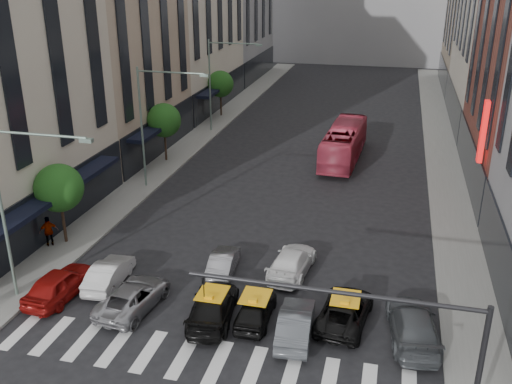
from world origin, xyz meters
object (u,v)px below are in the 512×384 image
Objects in this scene: streetlamp_far at (219,74)px; car_white_front at (109,273)px; taxi_left at (213,306)px; streetlamp_mid at (153,112)px; taxi_center at (256,309)px; bus at (344,143)px; streetlamp_near at (16,192)px; car_red at (60,283)px; pedestrian_far at (49,231)px.

streetlamp_far reaches higher than car_white_front.
streetlamp_far reaches higher than taxi_left.
car_white_front is (3.11, -13.74, -5.23)m from streetlamp_mid.
bus reaches higher than taxi_center.
car_white_front is 8.45m from taxi_center.
streetlamp_near reaches higher than car_red.
car_white_front is (3.11, 2.26, -5.23)m from streetlamp_near.
car_red is 0.41× the size of bus.
taxi_center is 14.51m from pedestrian_far.
taxi_center is (10.22, 0.38, -0.12)m from car_red.
streetlamp_far is at bearing 90.00° from streetlamp_mid.
streetlamp_far is at bearing -135.66° from pedestrian_far.
taxi_left is 12.73m from pedestrian_far.
pedestrian_far is (-2.37, -10.70, -4.82)m from streetlamp_mid.
taxi_left is 1.28× the size of taxi_center.
pedestrian_far is (-11.81, 4.73, 0.37)m from taxi_left.
car_red is at bearing 86.78° from pedestrian_far.
streetlamp_near is 0.81× the size of bus.
taxi_left is at bearing 3.46° from streetlamp_near.
taxi_left is at bearing -175.52° from car_red.
car_white_front is 6.55m from taxi_left.
taxi_center is (11.46, -15.06, -5.25)m from streetlamp_mid.
streetlamp_far reaches higher than pedestrian_far.
streetlamp_far is 33.23m from taxi_left.
streetlamp_mid reaches higher than pedestrian_far.
streetlamp_mid reaches higher than car_red.
streetlamp_far is (0.00, 16.00, 0.00)m from streetlamp_mid.
taxi_center is at bearing -176.53° from taxi_left.
streetlamp_mid is 0.81× the size of bus.
bus is (13.05, 26.11, -4.36)m from streetlamp_near.
streetlamp_near is 7.54m from pedestrian_far.
car_red is (1.24, -15.43, -5.13)m from streetlamp_mid.
car_red is at bearing 24.60° from streetlamp_near.
streetlamp_far is 30.35m from car_white_front.
taxi_left is at bearing 84.92° from bus.
streetlamp_mid is at bearing -53.82° from taxi_center.
bus is at bearing -110.34° from car_red.
car_red is (1.24, 0.57, -5.13)m from streetlamp_near.
car_red is 8.20m from taxi_left.
car_red is (1.24, -31.43, -5.13)m from streetlamp_far.
taxi_center is at bearing 121.95° from pedestrian_far.
streetlamp_mid reaches higher than bus.
streetlamp_far is 33.52m from taxi_center.
streetlamp_mid is 16.31m from car_red.
bus is at bearing 37.78° from streetlamp_mid.
pedestrian_far is (-3.61, 4.73, 0.31)m from car_red.
taxi_center is 2.06× the size of pedestrian_far.
streetlamp_far is at bearing -88.10° from car_white_front.
pedestrian_far reaches higher than car_red.
streetlamp_mid is at bearing 90.00° from streetlamp_near.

